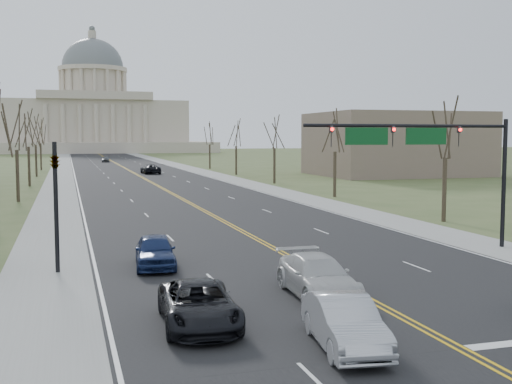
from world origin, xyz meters
TOP-DOWN VIEW (x-y plane):
  - ground at (0.00, 0.00)m, footprint 600.00×600.00m
  - road at (0.00, 110.00)m, footprint 20.00×380.00m
  - cross_road at (0.00, 6.00)m, footprint 120.00×14.00m
  - sidewalk_left at (-12.00, 110.00)m, footprint 4.00×380.00m
  - sidewalk_right at (12.00, 110.00)m, footprint 4.00×380.00m
  - center_line at (0.00, 110.00)m, footprint 0.42×380.00m
  - edge_line_left at (-9.80, 110.00)m, footprint 0.15×380.00m
  - edge_line_right at (9.80, 110.00)m, footprint 0.15×380.00m
  - capitol at (0.00, 249.91)m, footprint 90.00×60.00m
  - signal_mast at (7.45, 13.50)m, footprint 12.12×0.44m
  - signal_left at (-11.50, 13.50)m, footprint 0.32×0.36m
  - tree_r_0 at (15.50, 24.00)m, footprint 3.74×3.74m
  - tree_r_1 at (15.50, 44.00)m, footprint 3.74×3.74m
  - tree_l_1 at (-15.50, 48.00)m, footprint 3.96×3.96m
  - tree_r_2 at (15.50, 64.00)m, footprint 3.74×3.74m
  - tree_l_2 at (-15.50, 68.00)m, footprint 3.96×3.96m
  - tree_r_3 at (15.50, 84.00)m, footprint 3.74×3.74m
  - tree_l_3 at (-15.50, 88.00)m, footprint 3.96×3.96m
  - tree_r_4 at (15.50, 104.00)m, footprint 3.74×3.74m
  - tree_l_4 at (-15.50, 108.00)m, footprint 3.96×3.96m
  - bldg_right_mass at (40.00, 76.00)m, footprint 25.00×20.00m
  - car_sb_inner_lead at (-3.25, 0.07)m, footprint 2.23×4.81m
  - car_sb_outer_lead at (-6.94, 3.44)m, footprint 2.70×5.30m
  - car_sb_inner_second at (-1.69, 6.07)m, footprint 2.37×5.46m
  - car_sb_outer_second at (-7.05, 13.41)m, footprint 2.25×4.74m
  - car_far_nb at (2.42, 90.54)m, footprint 3.04×5.87m
  - car_far_sb at (-1.90, 142.15)m, footprint 2.15×4.39m

SIDE VIEW (x-z plane):
  - ground at x=0.00m, z-range 0.00..0.00m
  - road at x=0.00m, z-range 0.00..0.01m
  - cross_road at x=0.00m, z-range 0.00..0.01m
  - sidewalk_left at x=-12.00m, z-range 0.00..0.03m
  - sidewalk_right at x=12.00m, z-range 0.00..0.03m
  - center_line at x=0.00m, z-range 0.01..0.02m
  - edge_line_left at x=-9.80m, z-range 0.01..0.02m
  - edge_line_right at x=9.80m, z-range 0.01..0.02m
  - car_sb_outer_lead at x=-6.94m, z-range 0.01..1.44m
  - car_far_sb at x=-1.90m, z-range 0.01..1.45m
  - car_sb_inner_lead at x=-3.25m, z-range 0.01..1.54m
  - car_sb_outer_second at x=-7.05m, z-range 0.01..1.58m
  - car_sb_inner_second at x=-1.69m, z-range 0.01..1.58m
  - car_far_nb at x=2.42m, z-range 0.01..1.59m
  - signal_left at x=-11.50m, z-range 0.71..6.71m
  - bldg_right_mass at x=40.00m, z-range 0.00..10.00m
  - signal_mast at x=7.45m, z-range 2.16..9.36m
  - tree_r_0 at x=15.50m, z-range 2.30..10.80m
  - tree_r_1 at x=15.50m, z-range 2.30..10.80m
  - tree_r_2 at x=15.50m, z-range 2.30..10.80m
  - tree_r_3 at x=15.50m, z-range 2.30..10.80m
  - tree_r_4 at x=15.50m, z-range 2.30..10.80m
  - tree_l_1 at x=-15.50m, z-range 2.44..11.44m
  - tree_l_2 at x=-15.50m, z-range 2.44..11.44m
  - tree_l_3 at x=-15.50m, z-range 2.44..11.44m
  - tree_l_4 at x=-15.50m, z-range 2.44..11.44m
  - capitol at x=0.00m, z-range -10.80..39.20m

